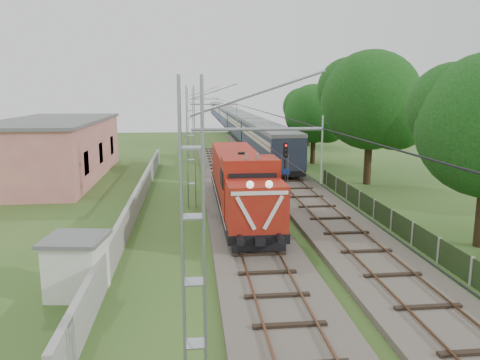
{
  "coord_description": "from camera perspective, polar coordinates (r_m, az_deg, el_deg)",
  "views": [
    {
      "loc": [
        -3.01,
        -18.48,
        7.65
      ],
      "look_at": [
        -0.01,
        9.87,
        2.2
      ],
      "focal_mm": 35.0,
      "sensor_mm": 36.0,
      "label": 1
    }
  ],
  "objects": [
    {
      "name": "locomotive",
      "position": [
        28.81,
        0.07,
        -0.16
      ],
      "size": [
        2.87,
        16.37,
        4.16
      ],
      "color": "black",
      "rests_on": "ground"
    },
    {
      "name": "track_side",
      "position": [
        40.01,
        5.62,
        0.02
      ],
      "size": [
        4.2,
        80.0,
        0.45
      ],
      "color": "#6B6054",
      "rests_on": "ground"
    },
    {
      "name": "boundary_wall",
      "position": [
        31.44,
        -12.27,
        -2.11
      ],
      "size": [
        0.25,
        40.0,
        1.5
      ],
      "primitive_type": "cube",
      "color": "#9E9E99",
      "rests_on": "ground"
    },
    {
      "name": "relay_hut",
      "position": [
        19.0,
        -19.29,
        -9.82
      ],
      "size": [
        2.48,
        2.48,
        2.28
      ],
      "color": "silver",
      "rests_on": "ground"
    },
    {
      "name": "tree_d",
      "position": [
        66.68,
        8.47,
        8.47
      ],
      "size": [
        6.24,
        5.94,
        8.09
      ],
      "color": "#3E2B19",
      "rests_on": "ground"
    },
    {
      "name": "tree_b",
      "position": [
        39.72,
        15.81,
        9.21
      ],
      "size": [
        8.42,
        8.02,
        10.92
      ],
      "color": "#3E2B19",
      "rests_on": "ground"
    },
    {
      "name": "signal_post",
      "position": [
        30.53,
        5.54,
        2.07
      ],
      "size": [
        0.47,
        0.38,
        4.41
      ],
      "color": "black",
      "rests_on": "ground"
    },
    {
      "name": "catenary",
      "position": [
        30.69,
        -5.9,
        4.03
      ],
      "size": [
        3.31,
        70.0,
        8.0
      ],
      "color": "gray",
      "rests_on": "ground"
    },
    {
      "name": "ground",
      "position": [
        20.23,
        3.03,
        -11.42
      ],
      "size": [
        140.0,
        140.0,
        0.0
      ],
      "primitive_type": "plane",
      "color": "#30541F",
      "rests_on": "ground"
    },
    {
      "name": "track_main",
      "position": [
        26.72,
        0.67,
        -5.41
      ],
      "size": [
        4.2,
        70.0,
        0.45
      ],
      "color": "#6B6054",
      "rests_on": "ground"
    },
    {
      "name": "station_building",
      "position": [
        44.42,
        -21.7,
        3.57
      ],
      "size": [
        8.4,
        20.4,
        5.22
      ],
      "color": "tan",
      "rests_on": "ground"
    },
    {
      "name": "coach_rake",
      "position": [
        94.55,
        -1.19,
        7.72
      ],
      "size": [
        3.04,
        113.56,
        3.51
      ],
      "color": "black",
      "rests_on": "ground"
    },
    {
      "name": "fence",
      "position": [
        25.15,
        20.34,
        -6.16
      ],
      "size": [
        0.12,
        32.0,
        1.2
      ],
      "color": "black",
      "rests_on": "ground"
    },
    {
      "name": "tree_c",
      "position": [
        50.11,
        9.09,
        7.92
      ],
      "size": [
        6.47,
        6.16,
        8.38
      ],
      "color": "#3E2B19",
      "rests_on": "ground"
    }
  ]
}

